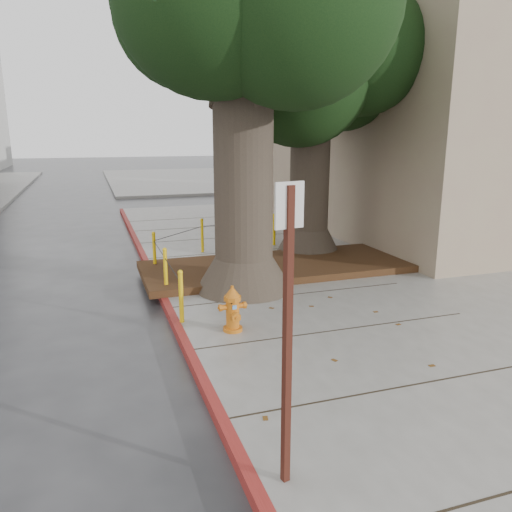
{
  "coord_description": "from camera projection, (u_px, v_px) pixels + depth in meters",
  "views": [
    {
      "loc": [
        -3.27,
        -6.98,
        3.36
      ],
      "look_at": [
        -0.36,
        1.71,
        1.1
      ],
      "focal_mm": 35.0,
      "sensor_mm": 36.0,
      "label": 1
    }
  ],
  "objects": [
    {
      "name": "building_side_grey",
      "position": [
        390.0,
        102.0,
        43.04
      ],
      "size": [
        12.0,
        14.0,
        12.0
      ],
      "primitive_type": "cube",
      "color": "slate",
      "rests_on": "ground"
    },
    {
      "name": "fire_hydrant",
      "position": [
        233.0,
        309.0,
        8.24
      ],
      "size": [
        0.41,
        0.36,
        0.78
      ],
      "rotation": [
        0.0,
        0.0,
        0.02
      ],
      "color": "orange",
      "rests_on": "sidewalk_main"
    },
    {
      "name": "building_side_white",
      "position": [
        364.0,
        117.0,
        36.03
      ],
      "size": [
        10.0,
        10.0,
        9.0
      ],
      "primitive_type": "cube",
      "color": "silver",
      "rests_on": "ground"
    },
    {
      "name": "tree_near",
      "position": [
        257.0,
        24.0,
        9.55
      ],
      "size": [
        4.5,
        3.8,
        7.68
      ],
      "color": "#4C3F33",
      "rests_on": "sidewalk_main"
    },
    {
      "name": "bollard_ring",
      "position": [
        200.0,
        250.0,
        11.84
      ],
      "size": [
        3.79,
        5.39,
        0.95
      ],
      "color": "yellow",
      "rests_on": "sidewalk_main"
    },
    {
      "name": "curb_red",
      "position": [
        165.0,
        303.0,
        9.91
      ],
      "size": [
        0.14,
        26.0,
        0.16
      ],
      "primitive_type": "cube",
      "color": "maroon",
      "rests_on": "ground"
    },
    {
      "name": "sidewalk_main",
      "position": [
        489.0,
        269.0,
        12.37
      ],
      "size": [
        16.0,
        26.0,
        0.15
      ],
      "primitive_type": "cube",
      "color": "slate",
      "rests_on": "ground"
    },
    {
      "name": "ground",
      "position": [
        310.0,
        342.0,
        8.24
      ],
      "size": [
        140.0,
        140.0,
        0.0
      ],
      "primitive_type": "plane",
      "color": "#28282B",
      "rests_on": "ground"
    },
    {
      "name": "tree_far",
      "position": [
        322.0,
        67.0,
        12.75
      ],
      "size": [
        4.5,
        3.8,
        7.17
      ],
      "color": "#4C3F33",
      "rests_on": "sidewalk_main"
    },
    {
      "name": "car_silver",
      "position": [
        263.0,
        186.0,
        27.03
      ],
      "size": [
        3.7,
        1.75,
        1.22
      ],
      "primitive_type": "imported",
      "rotation": [
        0.0,
        0.0,
        1.66
      ],
      "color": "#B8B7BD",
      "rests_on": "ground"
    },
    {
      "name": "car_red",
      "position": [
        328.0,
        184.0,
        27.88
      ],
      "size": [
        3.73,
        1.45,
        1.21
      ],
      "primitive_type": "imported",
      "rotation": [
        0.0,
        0.0,
        1.62
      ],
      "color": "maroon",
      "rests_on": "ground"
    },
    {
      "name": "signpost",
      "position": [
        288.0,
        322.0,
        4.37
      ],
      "size": [
        0.28,
        0.08,
        2.82
      ],
      "rotation": [
        0.0,
        0.0,
        0.22
      ],
      "color": "#471911",
      "rests_on": "sidewalk_main"
    },
    {
      "name": "planter_bed",
      "position": [
        277.0,
        266.0,
        12.05
      ],
      "size": [
        6.4,
        2.6,
        0.16
      ],
      "primitive_type": "cube",
      "color": "black",
      "rests_on": "sidewalk_main"
    },
    {
      "name": "sidewalk_far",
      "position": [
        217.0,
        178.0,
        37.7
      ],
      "size": [
        16.0,
        20.0,
        0.15
      ],
      "primitive_type": "cube",
      "color": "slate",
      "rests_on": "ground"
    },
    {
      "name": "building_corner",
      "position": [
        469.0,
        86.0,
        17.95
      ],
      "size": [
        12.0,
        13.0,
        10.0
      ],
      "primitive_type": "cube",
      "color": "gray",
      "rests_on": "ground"
    }
  ]
}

